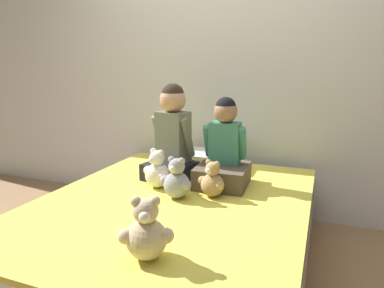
% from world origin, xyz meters
% --- Properties ---
extents(ground_plane, '(14.00, 14.00, 0.00)m').
position_xyz_m(ground_plane, '(0.00, 0.00, 0.00)').
color(ground_plane, '#93704C').
extents(wall_behind_bed, '(8.00, 0.06, 2.50)m').
position_xyz_m(wall_behind_bed, '(0.00, 1.08, 1.25)').
color(wall_behind_bed, silver).
rests_on(wall_behind_bed, ground_plane).
extents(bed, '(1.57, 1.94, 0.46)m').
position_xyz_m(bed, '(0.00, 0.00, 0.23)').
color(bed, '#997F60').
rests_on(bed, ground_plane).
extents(child_on_left, '(0.36, 0.36, 0.67)m').
position_xyz_m(child_on_left, '(-0.18, 0.38, 0.77)').
color(child_on_left, black).
rests_on(child_on_left, bed).
extents(child_on_right, '(0.35, 0.38, 0.59)m').
position_xyz_m(child_on_right, '(0.20, 0.38, 0.68)').
color(child_on_right, brown).
rests_on(child_on_right, bed).
extents(teddy_bear_held_by_left_child, '(0.21, 0.16, 0.26)m').
position_xyz_m(teddy_bear_held_by_left_child, '(-0.19, 0.16, 0.57)').
color(teddy_bear_held_by_left_child, silver).
rests_on(teddy_bear_held_by_left_child, bed).
extents(teddy_bear_held_by_right_child, '(0.18, 0.14, 0.23)m').
position_xyz_m(teddy_bear_held_by_right_child, '(0.20, 0.13, 0.56)').
color(teddy_bear_held_by_right_child, tan).
rests_on(teddy_bear_held_by_right_child, bed).
extents(teddy_bear_between_children, '(0.21, 0.16, 0.26)m').
position_xyz_m(teddy_bear_between_children, '(0.01, 0.03, 0.57)').
color(teddy_bear_between_children, '#939399').
rests_on(teddy_bear_between_children, bed).
extents(teddy_bear_at_foot_of_bed, '(0.22, 0.17, 0.27)m').
position_xyz_m(teddy_bear_at_foot_of_bed, '(0.17, -0.64, 0.58)').
color(teddy_bear_at_foot_of_bed, '#D1B78E').
rests_on(teddy_bear_at_foot_of_bed, bed).
extents(pillow_at_headboard, '(0.47, 0.33, 0.11)m').
position_xyz_m(pillow_at_headboard, '(0.00, 0.77, 0.52)').
color(pillow_at_headboard, silver).
rests_on(pillow_at_headboard, bed).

